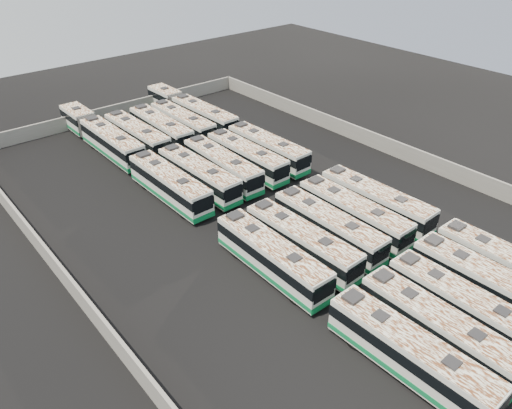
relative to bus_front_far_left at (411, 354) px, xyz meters
name	(u,v)px	position (x,y,z in m)	size (l,w,h in m)	color
ground	(267,210)	(6.83, 23.53, -1.90)	(140.00, 140.00, 0.00)	black
perimeter_wall	(267,202)	(6.83, 23.53, -0.80)	(45.20, 73.20, 2.20)	slate
bus_front_far_left	(411,354)	(0.00, 0.00, 0.00)	(3.05, 13.26, 3.72)	silver
bus_front_left	(438,328)	(3.73, 0.19, -0.03)	(2.85, 13.01, 3.66)	silver
bus_front_center	(463,307)	(7.39, 0.21, -0.04)	(2.73, 12.92, 3.64)	silver
bus_front_right	(489,286)	(11.22, 0.10, 0.04)	(3.03, 13.52, 3.80)	silver
bus_front_far_right	(509,268)	(14.96, 0.22, -0.01)	(2.82, 13.16, 3.71)	silver
bus_midfront_far_left	(272,257)	(-0.06, 14.91, 0.01)	(3.00, 13.28, 3.74)	silver
bus_midfront_left	(302,242)	(3.66, 14.83, -0.02)	(3.07, 13.12, 3.68)	silver
bus_midfront_center	(328,227)	(7.50, 14.98, -0.02)	(2.77, 13.06, 3.68)	silver
bus_midfront_right	(353,214)	(11.19, 14.92, 0.01)	(2.82, 13.26, 3.74)	silver
bus_midfront_far_right	(376,202)	(14.92, 14.96, 0.02)	(3.14, 13.41, 3.76)	silver
bus_midback_far_left	(170,184)	(-0.08, 32.55, 0.04)	(2.93, 13.47, 3.79)	silver
bus_midback_left	(199,175)	(3.77, 32.35, -0.01)	(3.07, 13.18, 3.70)	silver
bus_midback_center	(222,166)	(7.37, 32.49, 0.00)	(3.12, 13.24, 3.71)	silver
bus_midback_right	(247,157)	(11.18, 32.44, -0.02)	(2.90, 13.07, 3.68)	silver
bus_midback_far_right	(268,149)	(14.89, 32.63, -0.01)	(3.03, 13.17, 3.70)	silver
bus_back_far_left	(100,134)	(0.06, 50.99, 0.04)	(2.91, 20.95, 3.80)	silver
bus_back_left	(137,136)	(3.74, 47.24, 0.02)	(3.06, 13.38, 3.76)	silver
bus_back_center	(161,129)	(7.53, 47.26, 0.02)	(3.08, 13.42, 3.77)	silver
bus_back_right	(183,123)	(11.10, 47.17, -0.01)	(2.90, 13.19, 3.71)	silver
bus_back_far_right	(191,110)	(14.90, 50.79, 0.01)	(3.16, 20.66, 3.74)	silver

